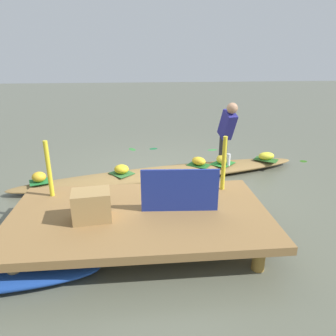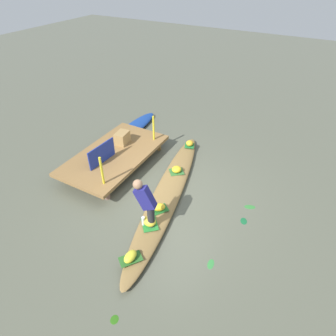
{
  "view_description": "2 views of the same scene",
  "coord_description": "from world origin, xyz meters",
  "px_view_note": "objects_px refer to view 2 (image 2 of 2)",
  "views": [
    {
      "loc": [
        0.46,
        5.5,
        2.25
      ],
      "look_at": [
        -0.03,
        0.34,
        0.33
      ],
      "focal_mm": 33.6,
      "sensor_mm": 36.0,
      "label": 1
    },
    {
      "loc": [
        -4.63,
        -2.59,
        4.94
      ],
      "look_at": [
        0.49,
        0.26,
        0.49
      ],
      "focal_mm": 30.16,
      "sensor_mm": 36.0,
      "label": 2
    }
  ],
  "objects_px": {
    "water_bottle": "(143,221)",
    "produce_crate": "(122,138)",
    "banana_bunch_1": "(177,169)",
    "moored_boat": "(132,129)",
    "banana_bunch_4": "(150,221)",
    "banana_bunch_2": "(190,143)",
    "vendor_person": "(146,201)",
    "vendor_boat": "(167,194)",
    "banana_bunch_3": "(130,256)",
    "market_banner": "(102,154)",
    "banana_bunch_0": "(159,207)"
  },
  "relations": [
    {
      "from": "water_bottle",
      "to": "produce_crate",
      "type": "xyz_separation_m",
      "value": [
        2.27,
        2.21,
        0.26
      ]
    },
    {
      "from": "moored_boat",
      "to": "banana_bunch_4",
      "type": "xyz_separation_m",
      "value": [
        -3.45,
        -2.88,
        0.19
      ]
    },
    {
      "from": "vendor_boat",
      "to": "produce_crate",
      "type": "distance_m",
      "value": 2.42
    },
    {
      "from": "banana_bunch_2",
      "to": "market_banner",
      "type": "relative_size",
      "value": 0.24
    },
    {
      "from": "moored_boat",
      "to": "banana_bunch_3",
      "type": "xyz_separation_m",
      "value": [
        -4.39,
        -3.03,
        0.18
      ]
    },
    {
      "from": "banana_bunch_1",
      "to": "banana_bunch_2",
      "type": "xyz_separation_m",
      "value": [
        1.37,
        0.26,
        0.01
      ]
    },
    {
      "from": "vendor_boat",
      "to": "water_bottle",
      "type": "xyz_separation_m",
      "value": [
        -1.23,
        -0.08,
        0.21
      ]
    },
    {
      "from": "moored_boat",
      "to": "water_bottle",
      "type": "distance_m",
      "value": 4.49
    },
    {
      "from": "vendor_boat",
      "to": "moored_boat",
      "type": "bearing_deg",
      "value": 37.77
    },
    {
      "from": "moored_boat",
      "to": "banana_bunch_4",
      "type": "height_order",
      "value": "banana_bunch_4"
    },
    {
      "from": "banana_bunch_0",
      "to": "banana_bunch_1",
      "type": "relative_size",
      "value": 1.09
    },
    {
      "from": "banana_bunch_2",
      "to": "market_banner",
      "type": "height_order",
      "value": "market_banner"
    },
    {
      "from": "vendor_boat",
      "to": "market_banner",
      "type": "bearing_deg",
      "value": 78.64
    },
    {
      "from": "banana_bunch_4",
      "to": "market_banner",
      "type": "xyz_separation_m",
      "value": [
        1.14,
        2.21,
        0.37
      ]
    },
    {
      "from": "banana_bunch_0",
      "to": "vendor_boat",
      "type": "bearing_deg",
      "value": 12.74
    },
    {
      "from": "vendor_person",
      "to": "water_bottle",
      "type": "distance_m",
      "value": 0.58
    },
    {
      "from": "vendor_boat",
      "to": "banana_bunch_2",
      "type": "bearing_deg",
      "value": -0.77
    },
    {
      "from": "banana_bunch_3",
      "to": "produce_crate",
      "type": "height_order",
      "value": "produce_crate"
    },
    {
      "from": "banana_bunch_0",
      "to": "water_bottle",
      "type": "height_order",
      "value": "water_bottle"
    },
    {
      "from": "banana_bunch_1",
      "to": "banana_bunch_3",
      "type": "bearing_deg",
      "value": -170.15
    },
    {
      "from": "banana_bunch_4",
      "to": "market_banner",
      "type": "height_order",
      "value": "market_banner"
    },
    {
      "from": "banana_bunch_2",
      "to": "banana_bunch_4",
      "type": "relative_size",
      "value": 0.76
    },
    {
      "from": "moored_boat",
      "to": "market_banner",
      "type": "relative_size",
      "value": 2.9
    },
    {
      "from": "vendor_boat",
      "to": "vendor_person",
      "type": "xyz_separation_m",
      "value": [
        -1.18,
        -0.15,
        0.79
      ]
    },
    {
      "from": "market_banner",
      "to": "produce_crate",
      "type": "bearing_deg",
      "value": 9.81
    },
    {
      "from": "banana_bunch_3",
      "to": "vendor_person",
      "type": "bearing_deg",
      "value": 12.03
    },
    {
      "from": "vendor_boat",
      "to": "banana_bunch_1",
      "type": "distance_m",
      "value": 0.83
    },
    {
      "from": "banana_bunch_2",
      "to": "vendor_person",
      "type": "bearing_deg",
      "value": -170.36
    },
    {
      "from": "banana_bunch_3",
      "to": "produce_crate",
      "type": "xyz_separation_m",
      "value": [
        3.14,
        2.47,
        0.29
      ]
    },
    {
      "from": "moored_boat",
      "to": "water_bottle",
      "type": "xyz_separation_m",
      "value": [
        -3.52,
        -2.77,
        0.21
      ]
    },
    {
      "from": "water_bottle",
      "to": "vendor_person",
      "type": "bearing_deg",
      "value": -51.56
    },
    {
      "from": "produce_crate",
      "to": "banana_bunch_2",
      "type": "bearing_deg",
      "value": -56.72
    },
    {
      "from": "banana_bunch_4",
      "to": "produce_crate",
      "type": "bearing_deg",
      "value": 46.61
    },
    {
      "from": "vendor_person",
      "to": "produce_crate",
      "type": "distance_m",
      "value": 3.2
    },
    {
      "from": "market_banner",
      "to": "vendor_boat",
      "type": "bearing_deg",
      "value": -85.93
    },
    {
      "from": "banana_bunch_4",
      "to": "vendor_person",
      "type": "relative_size",
      "value": 0.25
    },
    {
      "from": "banana_bunch_1",
      "to": "water_bottle",
      "type": "bearing_deg",
      "value": -173.18
    },
    {
      "from": "vendor_boat",
      "to": "moored_boat",
      "type": "relative_size",
      "value": 2.0
    },
    {
      "from": "banana_bunch_4",
      "to": "water_bottle",
      "type": "relative_size",
      "value": 1.29
    },
    {
      "from": "banana_bunch_2",
      "to": "vendor_person",
      "type": "xyz_separation_m",
      "value": [
        -3.34,
        -0.57,
        0.6
      ]
    },
    {
      "from": "banana_bunch_2",
      "to": "water_bottle",
      "type": "bearing_deg",
      "value": -171.57
    },
    {
      "from": "banana_bunch_3",
      "to": "market_banner",
      "type": "height_order",
      "value": "market_banner"
    },
    {
      "from": "banana_bunch_0",
      "to": "banana_bunch_3",
      "type": "distance_m",
      "value": 1.44
    },
    {
      "from": "banana_bunch_1",
      "to": "banana_bunch_4",
      "type": "bearing_deg",
      "value": -169.7
    },
    {
      "from": "vendor_boat",
      "to": "water_bottle",
      "type": "distance_m",
      "value": 1.25
    },
    {
      "from": "banana_bunch_3",
      "to": "market_banner",
      "type": "relative_size",
      "value": 0.33
    },
    {
      "from": "banana_bunch_2",
      "to": "vendor_person",
      "type": "distance_m",
      "value": 3.45
    },
    {
      "from": "banana_bunch_0",
      "to": "water_bottle",
      "type": "relative_size",
      "value": 1.23
    },
    {
      "from": "banana_bunch_3",
      "to": "market_banner",
      "type": "xyz_separation_m",
      "value": [
        2.08,
        2.36,
        0.39
      ]
    },
    {
      "from": "water_bottle",
      "to": "produce_crate",
      "type": "relative_size",
      "value": 0.53
    }
  ]
}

